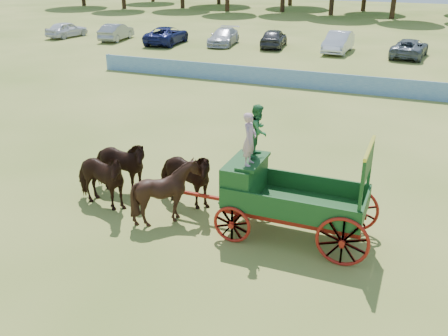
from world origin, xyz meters
The scene contains 8 objects.
ground centered at (0.00, 0.00, 0.00)m, with size 160.00×160.00×0.00m, color tan.
horse_lead_left centered at (-2.35, 0.71, 0.96)m, with size 1.03×2.27×1.92m, color black.
horse_lead_right centered at (-2.35, 1.81, 0.96)m, with size 1.03×2.27×1.92m, color black.
horse_wheel_left centered at (0.05, 0.71, 0.96)m, with size 1.55×1.74×1.92m, color black.
horse_wheel_right centered at (0.05, 1.81, 0.96)m, with size 1.03×2.27×1.92m, color black.
farm_dray centered at (3.02, 1.29, 1.59)m, with size 6.00×2.00×3.64m.
sponsor_banner centered at (-1.00, 18.00, 0.53)m, with size 26.00×0.08×1.05m, color #1F61A9.
parked_cars centered at (-7.47, 29.85, 0.74)m, with size 38.05×7.16×1.64m.
Camera 1 is at (6.59, -10.85, 7.40)m, focal length 40.00 mm.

